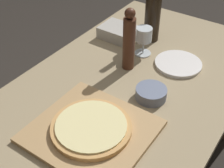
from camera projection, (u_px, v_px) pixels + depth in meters
name	position (u px, v px, depth m)	size (l,w,h in m)	color
dining_table	(118.00, 110.00, 1.30)	(0.83, 1.61, 0.72)	#9E8966
cutting_board	(91.00, 131.00, 1.08)	(0.40, 0.37, 0.02)	tan
pizza	(91.00, 127.00, 1.06)	(0.28, 0.28, 0.02)	tan
wine_bottle	(153.00, 14.00, 1.49)	(0.08, 0.08, 0.35)	black
pepper_mill	(129.00, 41.00, 1.30)	(0.05, 0.05, 0.28)	#4C2819
wine_glass	(144.00, 36.00, 1.42)	(0.08, 0.08, 0.14)	silver
small_bowl	(151.00, 93.00, 1.21)	(0.12, 0.12, 0.04)	slate
dinner_plate	(178.00, 64.00, 1.40)	(0.21, 0.21, 0.01)	white
food_container	(119.00, 32.00, 1.57)	(0.18, 0.14, 0.06)	#BCB7AD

